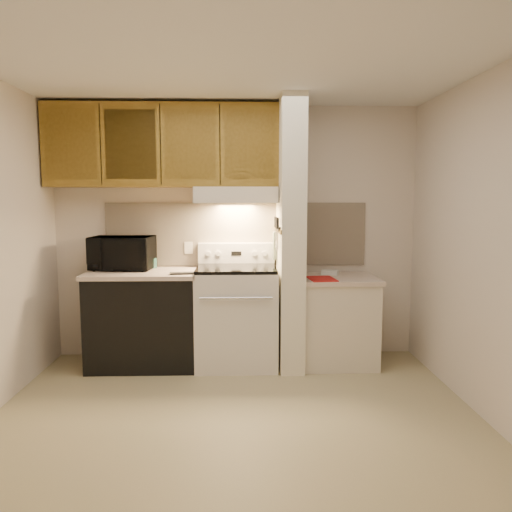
{
  "coord_description": "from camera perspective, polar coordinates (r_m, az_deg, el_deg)",
  "views": [
    {
      "loc": [
        0.04,
        -3.52,
        1.59
      ],
      "look_at": [
        0.17,
        0.75,
        1.1
      ],
      "focal_mm": 35.0,
      "sensor_mm": 36.0,
      "label": 1
    }
  ],
  "objects": [
    {
      "name": "range_knob_right_inner",
      "position": [
        4.95,
        -0.17,
        0.3
      ],
      "size": [
        0.05,
        0.02,
        0.05
      ],
      "primitive_type": "cylinder",
      "rotation": [
        1.57,
        0.0,
        0.0
      ],
      "color": "silver",
      "rests_on": "range_backguard"
    },
    {
      "name": "range_hood",
      "position": [
        4.8,
        -2.3,
        6.98
      ],
      "size": [
        0.78,
        0.44,
        0.15
      ],
      "primitive_type": "cube",
      "color": "beige",
      "rests_on": "upper_cabinets"
    },
    {
      "name": "range_knob_left_inner",
      "position": [
        4.95,
        -4.34,
        0.28
      ],
      "size": [
        0.05,
        0.02,
        0.05
      ],
      "primitive_type": "cylinder",
      "rotation": [
        1.57,
        0.0,
        0.0
      ],
      "color": "silver",
      "rests_on": "range_backguard"
    },
    {
      "name": "range_body",
      "position": [
        4.81,
        -2.25,
        -7.03
      ],
      "size": [
        0.76,
        0.65,
        0.92
      ],
      "primitive_type": "cube",
      "color": "silver",
      "rests_on": "floor"
    },
    {
      "name": "partition_pillar",
      "position": [
        4.71,
        3.94,
        2.41
      ],
      "size": [
        0.22,
        0.7,
        2.5
      ],
      "primitive_type": "cube",
      "color": "white",
      "rests_on": "floor"
    },
    {
      "name": "cab_gap_a",
      "position": [
        4.88,
        -17.35,
        12.1
      ],
      "size": [
        0.01,
        0.01,
        0.73
      ],
      "primitive_type": "cube",
      "color": "black",
      "rests_on": "upper_cabinets"
    },
    {
      "name": "cab_door_a",
      "position": [
        4.96,
        -20.45,
        11.89
      ],
      "size": [
        0.46,
        0.01,
        0.63
      ],
      "primitive_type": "cube",
      "color": "olive",
      "rests_on": "upper_cabinets"
    },
    {
      "name": "right_cab_base",
      "position": [
        4.91,
        9.26,
        -7.5
      ],
      "size": [
        0.7,
        0.6,
        0.81
      ],
      "primitive_type": "cube",
      "color": "beige",
      "rests_on": "floor"
    },
    {
      "name": "wall_back",
      "position": [
        5.03,
        -2.26,
        2.69
      ],
      "size": [
        3.6,
        2.5,
        0.02
      ],
      "primitive_type": "cube",
      "rotation": [
        1.57,
        0.0,
        0.0
      ],
      "color": "beige",
      "rests_on": "floor"
    },
    {
      "name": "cooktop",
      "position": [
        4.72,
        -2.27,
        -1.42
      ],
      "size": [
        0.74,
        0.64,
        0.03
      ],
      "primitive_type": "cube",
      "color": "black",
      "rests_on": "range_body"
    },
    {
      "name": "range_knob_left_outer",
      "position": [
        4.95,
        -5.5,
        0.28
      ],
      "size": [
        0.05,
        0.02,
        0.05
      ],
      "primitive_type": "cylinder",
      "rotation": [
        1.57,
        0.0,
        0.0
      ],
      "color": "silver",
      "rests_on": "range_backguard"
    },
    {
      "name": "range_display",
      "position": [
        4.95,
        -2.26,
        0.29
      ],
      "size": [
        0.1,
        0.01,
        0.04
      ],
      "primitive_type": "cube",
      "color": "black",
      "rests_on": "range_backguard"
    },
    {
      "name": "cab_gap_c",
      "position": [
        4.71,
        -4.14,
        12.58
      ],
      "size": [
        0.01,
        0.01,
        0.73
      ],
      "primitive_type": "cube",
      "color": "black",
      "rests_on": "upper_cabinets"
    },
    {
      "name": "backsplash",
      "position": [
        5.02,
        -2.26,
        2.51
      ],
      "size": [
        2.6,
        0.02,
        0.63
      ],
      "primitive_type": "cube",
      "color": "beige",
      "rests_on": "wall_back"
    },
    {
      "name": "cab_door_b",
      "position": [
        4.81,
        -14.14,
        12.27
      ],
      "size": [
        0.46,
        0.01,
        0.63
      ],
      "primitive_type": "cube",
      "color": "olive",
      "rests_on": "upper_cabinets"
    },
    {
      "name": "knife_blade_d",
      "position": [
        4.73,
        2.28,
        2.07
      ],
      "size": [
        0.01,
        0.04,
        0.16
      ],
      "primitive_type": "cube",
      "color": "silver",
      "rests_on": "knife_strip"
    },
    {
      "name": "wall_right",
      "position": [
        3.95,
        24.67,
        1.01
      ],
      "size": [
        0.02,
        3.0,
        2.5
      ],
      "primitive_type": "cube",
      "color": "beige",
      "rests_on": "floor"
    },
    {
      "name": "knife_blade_b",
      "position": [
        4.57,
        2.42,
        1.79
      ],
      "size": [
        0.01,
        0.04,
        0.18
      ],
      "primitive_type": "cube",
      "color": "silver",
      "rests_on": "knife_strip"
    },
    {
      "name": "oven_handle",
      "position": [
        4.41,
        -2.29,
        -4.83
      ],
      "size": [
        0.65,
        0.02,
        0.02
      ],
      "primitive_type": "cylinder",
      "rotation": [
        0.0,
        1.57,
        0.0
      ],
      "color": "silver",
      "rests_on": "range_body"
    },
    {
      "name": "red_folder",
      "position": [
        4.64,
        7.53,
        -2.61
      ],
      "size": [
        0.26,
        0.34,
        0.01
      ],
      "primitive_type": "cube",
      "rotation": [
        0.0,
        0.0,
        0.11
      ],
      "color": "#AD1916",
      "rests_on": "right_countertop"
    },
    {
      "name": "cab_gap_b",
      "position": [
        4.76,
        -10.86,
        12.41
      ],
      "size": [
        0.01,
        0.01,
        0.73
      ],
      "primitive_type": "cube",
      "color": "black",
      "rests_on": "upper_cabinets"
    },
    {
      "name": "knife_handle_c",
      "position": [
        4.64,
        2.36,
        3.84
      ],
      "size": [
        0.02,
        0.02,
        0.1
      ],
      "primitive_type": "cylinder",
      "color": "black",
      "rests_on": "knife_strip"
    },
    {
      "name": "knife_strip",
      "position": [
        4.64,
        2.5,
        3.22
      ],
      "size": [
        0.02,
        0.42,
        0.04
      ],
      "primitive_type": "cube",
      "color": "black",
      "rests_on": "partition_pillar"
    },
    {
      "name": "cab_door_c",
      "position": [
        4.73,
        -7.52,
        12.51
      ],
      "size": [
        0.46,
        0.01,
        0.63
      ],
      "primitive_type": "cube",
      "color": "olive",
      "rests_on": "upper_cabinets"
    },
    {
      "name": "right_countertop",
      "position": [
        4.82,
        9.35,
        -2.59
      ],
      "size": [
        0.74,
        0.64,
        0.04
      ],
      "primitive_type": "cube",
      "color": "beige",
      "rests_on": "right_cab_base"
    },
    {
      "name": "knife_blade_e",
      "position": [
        4.82,
        2.2,
        2.04
      ],
      "size": [
        0.01,
        0.04,
        0.18
      ],
      "primitive_type": "cube",
      "color": "silver",
      "rests_on": "knife_strip"
    },
    {
      "name": "dishwasher_front",
      "position": [
        4.91,
        -12.65,
        -7.2
      ],
      "size": [
        1.0,
        0.63,
        0.87
      ],
      "primitive_type": "cube",
      "color": "black",
      "rests_on": "floor"
    },
    {
      "name": "floor",
      "position": [
        3.86,
        -2.34,
        -17.76
      ],
      "size": [
        3.6,
        3.6,
        0.0
      ],
      "primitive_type": "plane",
      "color": "tan",
      "rests_on": "ground"
    },
    {
      "name": "upper_cabinets",
      "position": [
        4.92,
        -10.57,
        12.23
      ],
      "size": [
        2.18,
        0.33,
        0.77
      ],
      "primitive_type": "cube",
      "color": "olive",
      "rests_on": "wall_back"
    },
    {
      "name": "cab_door_d",
      "position": [
        4.71,
        -0.75,
        12.6
      ],
      "size": [
        0.46,
        0.01,
        0.63
      ],
      "primitive_type": "cube",
      "color": "olive",
      "rests_on": "upper_cabinets"
    },
    {
      "name": "hood_lip",
      "position": [
        4.59,
        -2.32,
        6.43
      ],
      "size": [
        0.78,
        0.04,
        0.06
      ],
      "primitive_type": "cube",
      "color": "beige",
      "rests_on": "range_hood"
    },
    {
      "name": "oven_mitt",
      "position": [
        4.87,
        2.18,
        1.19
      ],
      "size": [
        0.03,
        0.11,
        0.27
      ],
      "primitive_type": "cube",
      "color": "slate",
      "rests_on": "partition_pillar"
    },
    {
      "name": "left_countertop",
      "position": [
        4.82,
        -12.78,
        -1.94
      ],
      "size": [
        1.04,
        0.67,
        0.04
      ],
      "primitive_type": "cube",
      "color": "beige",
      "rests_on": "dishwasher_front"
    },
    {
      "name": "knife_blade_a",
      "position": [
        4.48,
        2.51,
        1.81
      ],
      "size": [
        0.01,
        0.03,
        0.16
      ],
      "primitive_type": "cube",
      "color": "silver",
      "rests_on": "knife_strip"
    },
    {
      "name": "knife_handle_e",
      "position": [
        4.8,
        2.22,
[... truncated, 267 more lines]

